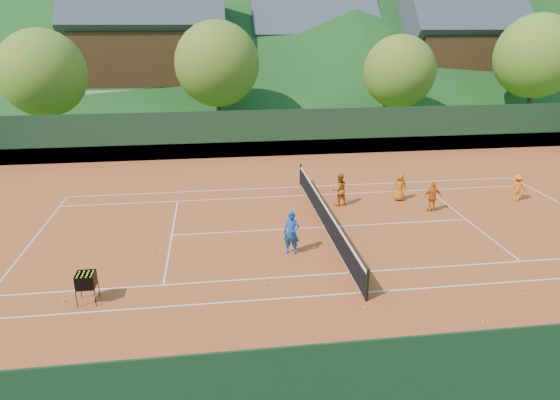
{
  "coord_description": "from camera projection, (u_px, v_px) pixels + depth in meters",
  "views": [
    {
      "loc": [
        -4.52,
        -19.14,
        8.33
      ],
      "look_at": [
        -1.92,
        0.0,
        1.34
      ],
      "focal_mm": 32.0,
      "sensor_mm": 36.0,
      "label": 1
    }
  ],
  "objects": [
    {
      "name": "tennis_ball_11",
      "position": [
        436.0,
        265.0,
        17.89
      ],
      "size": [
        0.07,
        0.07,
        0.07
      ],
      "primitive_type": "sphere",
      "color": "#D1E526",
      "rests_on": "clay_court"
    },
    {
      "name": "tennis_ball_7",
      "position": [
        255.0,
        280.0,
        16.82
      ],
      "size": [
        0.07,
        0.07,
        0.07
      ],
      "primitive_type": "sphere",
      "color": "#D1E526",
      "rests_on": "clay_court"
    },
    {
      "name": "tennis_ball_13",
      "position": [
        175.0,
        360.0,
        12.88
      ],
      "size": [
        0.07,
        0.07,
        0.07
      ],
      "primitive_type": "sphere",
      "color": "#D1E526",
      "rests_on": "clay_court"
    },
    {
      "name": "chalet_mid",
      "position": [
        311.0,
        54.0,
        51.98
      ],
      "size": [
        12.65,
        8.82,
        11.45
      ],
      "color": "beige",
      "rests_on": "ground"
    },
    {
      "name": "tree_d",
      "position": [
        537.0,
        56.0,
        40.77
      ],
      "size": [
        6.8,
        6.8,
        8.93
      ],
      "color": "#3C2518",
      "rests_on": "ground"
    },
    {
      "name": "tennis_ball_16",
      "position": [
        101.0,
        254.0,
        18.69
      ],
      "size": [
        0.07,
        0.07,
        0.07
      ],
      "primitive_type": "sphere",
      "color": "#D1E526",
      "rests_on": "clay_court"
    },
    {
      "name": "tennis_ball_1",
      "position": [
        121.0,
        370.0,
        12.5
      ],
      "size": [
        0.07,
        0.07,
        0.07
      ],
      "primitive_type": "sphere",
      "color": "#D1E526",
      "rests_on": "clay_court"
    },
    {
      "name": "ball_hopper",
      "position": [
        86.0,
        281.0,
        15.34
      ],
      "size": [
        0.57,
        0.57,
        1.0
      ],
      "color": "black",
      "rests_on": "clay_court"
    },
    {
      "name": "tree_a",
      "position": [
        43.0,
        73.0,
        34.33
      ],
      "size": [
        6.0,
        6.0,
        7.88
      ],
      "color": "#3E2618",
      "rests_on": "ground"
    },
    {
      "name": "tennis_ball_5",
      "position": [
        203.0,
        278.0,
        16.97
      ],
      "size": [
        0.07,
        0.07,
        0.07
      ],
      "primitive_type": "sphere",
      "color": "#D1E526",
      "rests_on": "clay_court"
    },
    {
      "name": "tennis_ball_14",
      "position": [
        411.0,
        268.0,
        17.62
      ],
      "size": [
        0.07,
        0.07,
        0.07
      ],
      "primitive_type": "sphere",
      "color": "#D1E526",
      "rests_on": "clay_court"
    },
    {
      "name": "tennis_ball_2",
      "position": [
        262.0,
        247.0,
        19.26
      ],
      "size": [
        0.07,
        0.07,
        0.07
      ],
      "primitive_type": "sphere",
      "color": "#D1E526",
      "rests_on": "clay_court"
    },
    {
      "name": "student_b",
      "position": [
        433.0,
        197.0,
        22.73
      ],
      "size": [
        0.84,
        0.36,
        1.42
      ],
      "primitive_type": "imported",
      "rotation": [
        0.0,
        0.0,
        3.13
      ],
      "color": "orange",
      "rests_on": "clay_court"
    },
    {
      "name": "tennis_ball_10",
      "position": [
        483.0,
        322.0,
        14.52
      ],
      "size": [
        0.07,
        0.07,
        0.07
      ],
      "primitive_type": "sphere",
      "color": "#D1E526",
      "rests_on": "clay_court"
    },
    {
      "name": "coach",
      "position": [
        292.0,
        233.0,
        18.55
      ],
      "size": [
        0.72,
        0.61,
        1.69
      ],
      "primitive_type": "imported",
      "rotation": [
        0.0,
        0.0,
        -0.41
      ],
      "color": "#18459F",
      "rests_on": "clay_court"
    },
    {
      "name": "tennis_ball_6",
      "position": [
        292.0,
        263.0,
        18.04
      ],
      "size": [
        0.07,
        0.07,
        0.07
      ],
      "primitive_type": "sphere",
      "color": "#D1E526",
      "rests_on": "clay_court"
    },
    {
      "name": "court_lines",
      "position": [
        325.0,
        227.0,
        21.23
      ],
      "size": [
        23.83,
        11.03,
        0.0
      ],
      "color": "white",
      "rests_on": "clay_court"
    },
    {
      "name": "student_d",
      "position": [
        517.0,
        188.0,
        24.08
      ],
      "size": [
        0.93,
        0.61,
        1.36
      ],
      "primitive_type": "imported",
      "rotation": [
        0.0,
        0.0,
        3.01
      ],
      "color": "orange",
      "rests_on": "clay_court"
    },
    {
      "name": "tennis_ball_3",
      "position": [
        365.0,
        308.0,
        15.21
      ],
      "size": [
        0.07,
        0.07,
        0.07
      ],
      "primitive_type": "sphere",
      "color": "#D1E526",
      "rests_on": "clay_court"
    },
    {
      "name": "tennis_ball_4",
      "position": [
        161.0,
        282.0,
        16.7
      ],
      "size": [
        0.07,
        0.07,
        0.07
      ],
      "primitive_type": "sphere",
      "color": "#D1E526",
      "rests_on": "clay_court"
    },
    {
      "name": "chalet_right",
      "position": [
        456.0,
        52.0,
        49.93
      ],
      "size": [
        11.5,
        8.82,
        11.91
      ],
      "color": "beige",
      "rests_on": "ground"
    },
    {
      "name": "tennis_ball_0",
      "position": [
        521.0,
        294.0,
        15.99
      ],
      "size": [
        0.07,
        0.07,
        0.07
      ],
      "primitive_type": "sphere",
      "color": "#D1E526",
      "rests_on": "clay_court"
    },
    {
      "name": "student_c",
      "position": [
        400.0,
        187.0,
        24.14
      ],
      "size": [
        0.72,
        0.51,
        1.38
      ],
      "primitive_type": "imported",
      "rotation": [
        0.0,
        0.0,
        3.03
      ],
      "color": "#CF6512",
      "rests_on": "clay_court"
    },
    {
      "name": "tennis_ball_17",
      "position": [
        267.0,
        274.0,
        17.23
      ],
      "size": [
        0.07,
        0.07,
        0.07
      ],
      "primitive_type": "sphere",
      "color": "#D1E526",
      "rests_on": "clay_court"
    },
    {
      "name": "ground",
      "position": [
        325.0,
        227.0,
        21.24
      ],
      "size": [
        400.0,
        400.0,
        0.0
      ],
      "primitive_type": "plane",
      "color": "#2D541A",
      "rests_on": "ground"
    },
    {
      "name": "tennis_net",
      "position": [
        325.0,
        216.0,
        21.06
      ],
      "size": [
        0.1,
        12.07,
        1.1
      ],
      "color": "black",
      "rests_on": "clay_court"
    },
    {
      "name": "tree_b",
      "position": [
        217.0,
        64.0,
        37.6
      ],
      "size": [
        6.4,
        6.4,
        8.4
      ],
      "color": "#402B19",
      "rests_on": "ground"
    },
    {
      "name": "chalet_left",
      "position": [
        150.0,
        51.0,
        46.01
      ],
      "size": [
        13.8,
        9.93,
        12.92
      ],
      "color": "beige",
      "rests_on": "ground"
    },
    {
      "name": "tennis_ball_15",
      "position": [
        174.0,
        250.0,
        19.06
      ],
      "size": [
        0.07,
        0.07,
        0.07
      ],
      "primitive_type": "sphere",
      "color": "#D1E526",
      "rests_on": "clay_court"
    },
    {
      "name": "tennis_ball_12",
      "position": [
        153.0,
        254.0,
        18.67
      ],
      "size": [
        0.07,
        0.07,
        0.07
      ],
      "primitive_type": "sphere",
      "color": "#D1E526",
      "rests_on": "clay_court"
    },
    {
      "name": "tree_c",
      "position": [
        399.0,
        72.0,
        38.66
      ],
      "size": [
        5.6,
        5.6,
        7.35
      ],
      "color": "#432D1B",
      "rests_on": "ground"
    },
    {
      "name": "student_a",
      "position": [
        339.0,
        189.0,
        23.48
      ],
      "size": [
        0.89,
        0.78,
        1.57
      ],
      "primitive_type": "imported",
      "rotation": [
        0.0,
        0.0,
        3.41
      ],
      "color": "#CB6812",
      "rests_on": "clay_court"
    },
    {
      "name": "tennis_ball_8",
      "position": [
        64.0,
        301.0,
        15.61
      ],
      "size": [
        0.07,
        0.07,
        0.07
      ],
      "primitive_type": "sphere",
      "color": "#D1E526",
      "rests_on": "clay_court"
    },
    {
      "name": "perimeter_fence",
      "position": [
        326.0,
        200.0,
        20.81
      ],
      "size": [
        40.4,
        24.24,
        3.0
      ],
      "color": "#15311B",
      "rests_on": "clay_court"
    },
    {
      "name": "clay_court",
      "position": [
        325.0,
        227.0,
        21.23
      ],
      "size": [
        40.0,
        24.0,
        0.02
      ],
      "primitive_type": "cube",
      "color": "#B9481E",
      "rests_on": "ground"
    },
    {
      "name": "tennis_ball_9",
      "position": [
        265.0,
        283.0,
        16.62
      ],
      "size": [
        0.07,
        0.07,
        0.07
      ],
      "primitive_type": "sphere",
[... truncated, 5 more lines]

